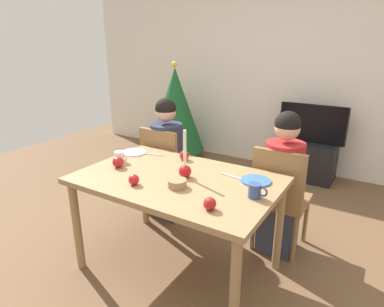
{
  "coord_description": "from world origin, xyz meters",
  "views": [
    {
      "loc": [
        1.2,
        -1.75,
        1.66
      ],
      "look_at": [
        0.0,
        0.2,
        0.87
      ],
      "focal_mm": 30.76,
      "sensor_mm": 36.0,
      "label": 1
    }
  ],
  "objects_px": {
    "apple_near_candle": "(184,155)",
    "apple_far_edge": "(210,204)",
    "person_left_child": "(167,161)",
    "tv": "(312,124)",
    "apple_by_left_plate": "(134,180)",
    "candle_centerpiece": "(185,168)",
    "mug_left": "(120,157)",
    "apple_by_right_mug": "(118,162)",
    "dining_table": "(177,188)",
    "person_right_child": "(282,186)",
    "mug_right": "(255,191)",
    "plate_left": "(134,152)",
    "bowl_walnuts": "(177,183)",
    "plate_right": "(256,181)",
    "chair_right": "(280,194)",
    "tv_stand": "(308,160)",
    "chair_left": "(165,167)",
    "christmas_tree": "(175,110)"
  },
  "relations": [
    {
      "from": "apple_near_candle",
      "to": "apple_far_edge",
      "type": "bearing_deg",
      "value": -47.14
    },
    {
      "from": "person_left_child",
      "to": "tv",
      "type": "bearing_deg",
      "value": 59.78
    },
    {
      "from": "apple_by_left_plate",
      "to": "apple_far_edge",
      "type": "height_order",
      "value": "apple_far_edge"
    },
    {
      "from": "candle_centerpiece",
      "to": "mug_left",
      "type": "distance_m",
      "value": 0.61
    },
    {
      "from": "person_left_child",
      "to": "candle_centerpiece",
      "type": "relative_size",
      "value": 3.42
    },
    {
      "from": "candle_centerpiece",
      "to": "apple_by_right_mug",
      "type": "height_order",
      "value": "candle_centerpiece"
    },
    {
      "from": "mug_left",
      "to": "apple_near_candle",
      "type": "height_order",
      "value": "mug_left"
    },
    {
      "from": "dining_table",
      "to": "person_right_child",
      "type": "xyz_separation_m",
      "value": [
        0.56,
        0.64,
        -0.1
      ]
    },
    {
      "from": "dining_table",
      "to": "mug_right",
      "type": "height_order",
      "value": "mug_right"
    },
    {
      "from": "plate_left",
      "to": "apple_far_edge",
      "type": "relative_size",
      "value": 2.83
    },
    {
      "from": "candle_centerpiece",
      "to": "bowl_walnuts",
      "type": "distance_m",
      "value": 0.18
    },
    {
      "from": "mug_left",
      "to": "apple_far_edge",
      "type": "xyz_separation_m",
      "value": [
        0.98,
        -0.31,
        -0.01
      ]
    },
    {
      "from": "person_left_child",
      "to": "apple_by_left_plate",
      "type": "height_order",
      "value": "person_left_child"
    },
    {
      "from": "plate_right",
      "to": "apple_by_left_plate",
      "type": "distance_m",
      "value": 0.82
    },
    {
      "from": "person_left_child",
      "to": "bowl_walnuts",
      "type": "xyz_separation_m",
      "value": [
        0.64,
        -0.77,
        0.21
      ]
    },
    {
      "from": "person_left_child",
      "to": "apple_by_right_mug",
      "type": "bearing_deg",
      "value": -84.71
    },
    {
      "from": "chair_right",
      "to": "plate_left",
      "type": "relative_size",
      "value": 4.23
    },
    {
      "from": "tv_stand",
      "to": "apple_near_candle",
      "type": "xyz_separation_m",
      "value": [
        -0.57,
        -1.97,
        0.55
      ]
    },
    {
      "from": "bowl_walnuts",
      "to": "apple_by_left_plate",
      "type": "xyz_separation_m",
      "value": [
        -0.27,
        -0.12,
        0.01
      ]
    },
    {
      "from": "mug_left",
      "to": "apple_by_right_mug",
      "type": "distance_m",
      "value": 0.12
    },
    {
      "from": "bowl_walnuts",
      "to": "apple_far_edge",
      "type": "bearing_deg",
      "value": -25.16
    },
    {
      "from": "candle_centerpiece",
      "to": "apple_near_candle",
      "type": "height_order",
      "value": "candle_centerpiece"
    },
    {
      "from": "tv",
      "to": "dining_table",
      "type": "bearing_deg",
      "value": -100.2
    },
    {
      "from": "chair_right",
      "to": "plate_right",
      "type": "height_order",
      "value": "chair_right"
    },
    {
      "from": "chair_left",
      "to": "plate_right",
      "type": "xyz_separation_m",
      "value": [
        1.05,
        -0.38,
        0.24
      ]
    },
    {
      "from": "christmas_tree",
      "to": "apple_by_left_plate",
      "type": "relative_size",
      "value": 19.22
    },
    {
      "from": "tv",
      "to": "chair_left",
      "type": "bearing_deg",
      "value": -119.74
    },
    {
      "from": "plate_right",
      "to": "mug_right",
      "type": "xyz_separation_m",
      "value": [
        0.08,
        -0.23,
        0.04
      ]
    },
    {
      "from": "chair_right",
      "to": "apple_by_right_mug",
      "type": "height_order",
      "value": "chair_right"
    },
    {
      "from": "mug_left",
      "to": "apple_far_edge",
      "type": "relative_size",
      "value": 1.61
    },
    {
      "from": "dining_table",
      "to": "mug_right",
      "type": "relative_size",
      "value": 11.4
    },
    {
      "from": "bowl_walnuts",
      "to": "apple_by_right_mug",
      "type": "relative_size",
      "value": 1.48
    },
    {
      "from": "bowl_walnuts",
      "to": "plate_left",
      "type": "bearing_deg",
      "value": 151.65
    },
    {
      "from": "chair_left",
      "to": "tv_stand",
      "type": "height_order",
      "value": "chair_left"
    },
    {
      "from": "chair_left",
      "to": "person_right_child",
      "type": "height_order",
      "value": "person_right_child"
    },
    {
      "from": "tv_stand",
      "to": "tv",
      "type": "height_order",
      "value": "tv"
    },
    {
      "from": "plate_left",
      "to": "apple_near_candle",
      "type": "relative_size",
      "value": 2.74
    },
    {
      "from": "person_right_child",
      "to": "plate_right",
      "type": "bearing_deg",
      "value": -99.24
    },
    {
      "from": "plate_left",
      "to": "tv_stand",
      "type": "bearing_deg",
      "value": 63.39
    },
    {
      "from": "person_left_child",
      "to": "apple_by_left_plate",
      "type": "distance_m",
      "value": 0.99
    },
    {
      "from": "plate_left",
      "to": "apple_by_left_plate",
      "type": "height_order",
      "value": "apple_by_left_plate"
    },
    {
      "from": "christmas_tree",
      "to": "apple_by_right_mug",
      "type": "xyz_separation_m",
      "value": [
        0.93,
        -2.12,
        0.07
      ]
    },
    {
      "from": "chair_left",
      "to": "person_right_child",
      "type": "relative_size",
      "value": 0.77
    },
    {
      "from": "chair_right",
      "to": "apple_far_edge",
      "type": "bearing_deg",
      "value": -99.38
    },
    {
      "from": "plate_left",
      "to": "apple_by_right_mug",
      "type": "xyz_separation_m",
      "value": [
        0.13,
        -0.32,
        0.04
      ]
    },
    {
      "from": "chair_left",
      "to": "bowl_walnuts",
      "type": "bearing_deg",
      "value": -48.93
    },
    {
      "from": "person_right_child",
      "to": "plate_left",
      "type": "relative_size",
      "value": 5.51
    },
    {
      "from": "person_right_child",
      "to": "candle_centerpiece",
      "type": "relative_size",
      "value": 3.42
    },
    {
      "from": "tv",
      "to": "plate_right",
      "type": "bearing_deg",
      "value": -87.73
    },
    {
      "from": "chair_left",
      "to": "person_left_child",
      "type": "bearing_deg",
      "value": 90.0
    }
  ]
}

